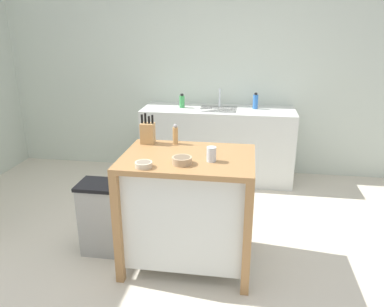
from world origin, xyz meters
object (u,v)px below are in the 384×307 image
(sink_faucet, at_px, (220,97))
(bottle_dish_soap, at_px, (182,101))
(bowl_ceramic_small, at_px, (182,160))
(drinking_cup, at_px, (211,154))
(bowl_stoneware_deep, at_px, (144,164))
(trash_bin, at_px, (103,217))
(kitchen_island, at_px, (188,205))
(pepper_grinder, at_px, (175,135))
(bottle_hand_soap, at_px, (255,101))
(knife_block, at_px, (148,133))

(sink_faucet, relative_size, bottle_dish_soap, 1.31)
(bowl_ceramic_small, xyz_separation_m, drinking_cup, (0.20, 0.08, 0.03))
(bowl_stoneware_deep, distance_m, trash_bin, 0.85)
(kitchen_island, bearing_deg, bowl_ceramic_small, -95.12)
(pepper_grinder, distance_m, bottle_dish_soap, 1.54)
(trash_bin, bearing_deg, drinking_cup, -7.98)
(bowl_stoneware_deep, xyz_separation_m, bottle_hand_soap, (0.78, 2.15, 0.04))
(trash_bin, xyz_separation_m, sink_faucet, (0.81, 1.90, 0.68))
(bowl_ceramic_small, distance_m, drinking_cup, 0.22)
(drinking_cup, height_order, trash_bin, drinking_cup)
(knife_block, bearing_deg, bottle_hand_soap, 61.10)
(trash_bin, bearing_deg, bowl_stoneware_deep, -34.01)
(trash_bin, bearing_deg, pepper_grinder, 22.00)
(knife_block, bearing_deg, bowl_stoneware_deep, -78.13)
(bowl_ceramic_small, bearing_deg, bottle_hand_soap, 75.56)
(knife_block, height_order, bowl_stoneware_deep, knife_block)
(kitchen_island, height_order, bottle_hand_soap, bottle_hand_soap)
(bowl_stoneware_deep, bearing_deg, kitchen_island, 46.11)
(sink_faucet, bearing_deg, bottle_hand_soap, -9.27)
(pepper_grinder, height_order, sink_faucet, sink_faucet)
(bowl_stoneware_deep, xyz_separation_m, bottle_dish_soap, (-0.10, 2.08, 0.02))
(pepper_grinder, bearing_deg, bottle_hand_soap, 67.44)
(sink_faucet, bearing_deg, bottle_dish_soap, -162.77)
(kitchen_island, relative_size, bowl_stoneware_deep, 8.21)
(drinking_cup, height_order, pepper_grinder, pepper_grinder)
(knife_block, distance_m, trash_bin, 0.81)
(kitchen_island, relative_size, drinking_cup, 9.23)
(bowl_ceramic_small, distance_m, pepper_grinder, 0.47)
(knife_block, height_order, bowl_ceramic_small, knife_block)
(bottle_dish_soap, bearing_deg, bowl_ceramic_small, -79.89)
(kitchen_island, height_order, trash_bin, kitchen_island)
(bowl_ceramic_small, xyz_separation_m, bottle_dish_soap, (-0.35, 1.98, 0.02))
(knife_block, distance_m, drinking_cup, 0.66)
(drinking_cup, bearing_deg, bottle_dish_soap, 106.28)
(sink_faucet, height_order, bottle_dish_soap, sink_faucet)
(bowl_stoneware_deep, xyz_separation_m, trash_bin, (-0.47, 0.32, -0.63))
(bottle_hand_soap, bearing_deg, knife_block, -118.90)
(bowl_ceramic_small, bearing_deg, trash_bin, 163.52)
(trash_bin, distance_m, sink_faucet, 2.18)
(knife_block, relative_size, bowl_ceramic_small, 1.77)
(bowl_stoneware_deep, relative_size, trash_bin, 0.19)
(kitchen_island, bearing_deg, pepper_grinder, 118.24)
(pepper_grinder, bearing_deg, sink_faucet, 82.26)
(sink_faucet, bearing_deg, bowl_stoneware_deep, -98.74)
(bottle_dish_soap, bearing_deg, sink_faucet, 17.23)
(knife_block, xyz_separation_m, pepper_grinder, (0.23, 0.02, -0.01))
(kitchen_island, relative_size, sink_faucet, 4.53)
(kitchen_island, distance_m, bowl_ceramic_small, 0.47)
(drinking_cup, xyz_separation_m, trash_bin, (-0.92, 0.13, -0.66))
(pepper_grinder, height_order, bottle_hand_soap, pepper_grinder)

